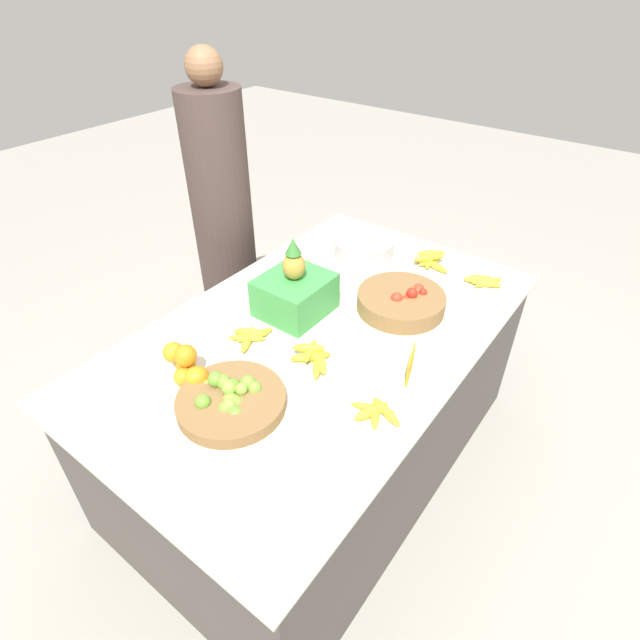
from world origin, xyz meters
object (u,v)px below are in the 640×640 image
(lime_bowl, at_px, (231,400))
(price_sign, at_px, (411,365))
(metal_bowl, at_px, (364,248))
(produce_crate, at_px, (295,292))
(vendor_person, at_px, (225,232))
(tomato_basket, at_px, (401,301))

(lime_bowl, xyz_separation_m, price_sign, (0.49, -0.40, 0.02))
(metal_bowl, distance_m, price_sign, 0.87)
(price_sign, bearing_deg, produce_crate, 65.25)
(vendor_person, bearing_deg, price_sign, -106.44)
(lime_bowl, bearing_deg, tomato_basket, -11.61)
(lime_bowl, relative_size, vendor_person, 0.22)
(produce_crate, xyz_separation_m, vendor_person, (0.34, 0.77, -0.09))
(price_sign, xyz_separation_m, vendor_person, (0.40, 1.35, -0.05))
(lime_bowl, distance_m, vendor_person, 1.30)
(price_sign, bearing_deg, metal_bowl, 25.06)
(tomato_basket, relative_size, price_sign, 2.89)
(tomato_basket, bearing_deg, price_sign, -146.02)
(tomato_basket, bearing_deg, metal_bowl, 52.32)
(vendor_person, bearing_deg, produce_crate, -113.63)
(price_sign, bearing_deg, lime_bowl, 122.03)
(metal_bowl, relative_size, produce_crate, 0.86)
(metal_bowl, distance_m, produce_crate, 0.57)
(produce_crate, bearing_deg, vendor_person, 66.37)
(lime_bowl, xyz_separation_m, metal_bowl, (1.12, 0.20, 0.02))
(metal_bowl, bearing_deg, price_sign, -136.26)
(lime_bowl, bearing_deg, vendor_person, 46.69)
(metal_bowl, bearing_deg, produce_crate, -177.52)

